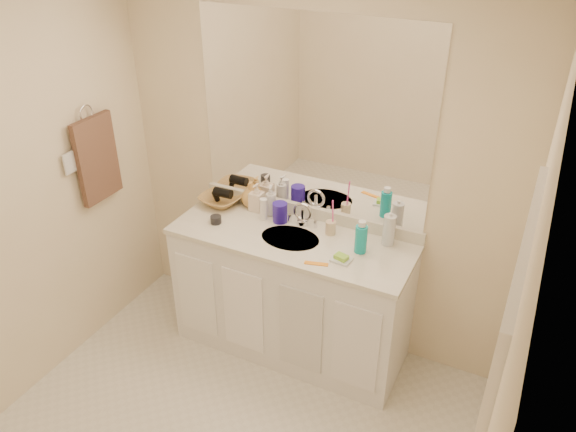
% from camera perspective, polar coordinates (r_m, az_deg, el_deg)
% --- Properties ---
extents(wall_back, '(2.60, 0.02, 2.40)m').
position_cam_1_polar(wall_back, '(3.51, 2.36, 4.50)').
color(wall_back, beige).
rests_on(wall_back, floor).
extents(wall_right, '(0.02, 2.60, 2.40)m').
position_cam_1_polar(wall_right, '(2.20, 20.20, -15.70)').
color(wall_right, beige).
rests_on(wall_right, floor).
extents(vanity_cabinet, '(1.50, 0.55, 0.85)m').
position_cam_1_polar(vanity_cabinet, '(3.71, 0.35, -8.03)').
color(vanity_cabinet, white).
rests_on(vanity_cabinet, floor).
extents(countertop, '(1.52, 0.57, 0.03)m').
position_cam_1_polar(countertop, '(3.46, 0.37, -2.28)').
color(countertop, silver).
rests_on(countertop, vanity_cabinet).
extents(backsplash, '(1.52, 0.03, 0.08)m').
position_cam_1_polar(backsplash, '(3.63, 2.17, 0.42)').
color(backsplash, silver).
rests_on(backsplash, countertop).
extents(sink_basin, '(0.37, 0.37, 0.02)m').
position_cam_1_polar(sink_basin, '(3.44, 0.22, -2.40)').
color(sink_basin, beige).
rests_on(sink_basin, countertop).
extents(faucet, '(0.02, 0.02, 0.11)m').
position_cam_1_polar(faucet, '(3.54, 1.51, -0.09)').
color(faucet, silver).
rests_on(faucet, countertop).
extents(mirror, '(1.48, 0.01, 1.20)m').
position_cam_1_polar(mirror, '(3.37, 2.45, 9.99)').
color(mirror, white).
rests_on(mirror, wall_back).
extents(blue_mug, '(0.11, 0.11, 0.13)m').
position_cam_1_polar(blue_mug, '(3.57, -0.82, 0.36)').
color(blue_mug, '#2A17A1').
rests_on(blue_mug, countertop).
extents(tan_cup, '(0.08, 0.08, 0.09)m').
position_cam_1_polar(tan_cup, '(3.46, 4.35, -1.19)').
color(tan_cup, beige).
rests_on(tan_cup, countertop).
extents(toothbrush, '(0.01, 0.04, 0.18)m').
position_cam_1_polar(toothbrush, '(3.41, 4.58, 0.31)').
color(toothbrush, '#FF43AA').
rests_on(toothbrush, tan_cup).
extents(mouthwash_bottle, '(0.10, 0.10, 0.17)m').
position_cam_1_polar(mouthwash_bottle, '(3.29, 7.42, -2.35)').
color(mouthwash_bottle, '#0EA0A9').
rests_on(mouthwash_bottle, countertop).
extents(clear_pump_bottle, '(0.08, 0.08, 0.19)m').
position_cam_1_polar(clear_pump_bottle, '(3.38, 10.22, -1.42)').
color(clear_pump_bottle, silver).
rests_on(clear_pump_bottle, countertop).
extents(soap_dish, '(0.12, 0.10, 0.01)m').
position_cam_1_polar(soap_dish, '(3.24, 5.43, -4.45)').
color(soap_dish, silver).
rests_on(soap_dish, countertop).
extents(green_soap, '(0.09, 0.07, 0.03)m').
position_cam_1_polar(green_soap, '(3.23, 5.44, -4.19)').
color(green_soap, '#87CA31').
rests_on(green_soap, soap_dish).
extents(orange_comb, '(0.14, 0.06, 0.01)m').
position_cam_1_polar(orange_comb, '(3.20, 2.88, -4.85)').
color(orange_comb, orange).
rests_on(orange_comb, countertop).
extents(dark_jar, '(0.09, 0.09, 0.05)m').
position_cam_1_polar(dark_jar, '(3.60, -7.34, -0.37)').
color(dark_jar, black).
rests_on(dark_jar, countertop).
extents(extra_white_bottle, '(0.05, 0.05, 0.15)m').
position_cam_1_polar(extra_white_bottle, '(3.59, -2.49, 0.68)').
color(extra_white_bottle, white).
rests_on(extra_white_bottle, countertop).
extents(soap_bottle_white, '(0.10, 0.10, 0.21)m').
position_cam_1_polar(soap_bottle_white, '(3.63, -1.74, 1.61)').
color(soap_bottle_white, silver).
rests_on(soap_bottle_white, countertop).
extents(soap_bottle_cream, '(0.09, 0.09, 0.19)m').
position_cam_1_polar(soap_bottle_cream, '(3.69, -3.19, 1.93)').
color(soap_bottle_cream, '#F3DEC6').
rests_on(soap_bottle_cream, countertop).
extents(soap_bottle_yellow, '(0.14, 0.14, 0.18)m').
position_cam_1_polar(soap_bottle_yellow, '(3.75, -3.75, 2.24)').
color(soap_bottle_yellow, tan).
rests_on(soap_bottle_yellow, countertop).
extents(wicker_basket, '(0.31, 0.31, 0.07)m').
position_cam_1_polar(wicker_basket, '(3.82, -6.82, 1.66)').
color(wicker_basket, '#9E763F').
rests_on(wicker_basket, countertop).
extents(hair_dryer, '(0.13, 0.07, 0.06)m').
position_cam_1_polar(hair_dryer, '(3.78, -6.62, 2.35)').
color(hair_dryer, black).
rests_on(hair_dryer, wicker_basket).
extents(towel_ring, '(0.01, 0.11, 0.11)m').
position_cam_1_polar(towel_ring, '(3.67, -19.82, 9.80)').
color(towel_ring, silver).
rests_on(towel_ring, wall_left).
extents(hand_towel, '(0.04, 0.32, 0.55)m').
position_cam_1_polar(hand_towel, '(3.76, -18.82, 5.50)').
color(hand_towel, '#3C2820').
rests_on(hand_towel, towel_ring).
extents(switch_plate, '(0.01, 0.08, 0.13)m').
position_cam_1_polar(switch_plate, '(3.64, -21.32, 5.04)').
color(switch_plate, silver).
rests_on(switch_plate, wall_left).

